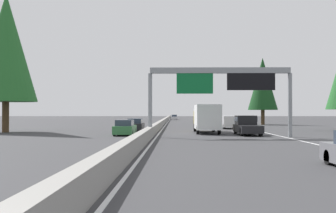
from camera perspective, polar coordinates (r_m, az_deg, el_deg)
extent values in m
plane|color=#38383A|center=(62.02, -0.73, -2.84)|extent=(320.00, 320.00, 0.00)
cube|color=gray|center=(82.00, -0.50, -2.03)|extent=(180.00, 0.56, 0.90)
cube|color=silver|center=(72.62, 8.65, -2.53)|extent=(160.00, 0.16, 0.01)
cube|color=silver|center=(72.00, -0.28, -2.56)|extent=(160.00, 0.16, 0.01)
cylinder|color=gray|center=(35.33, -2.57, 0.19)|extent=(0.36, 0.36, 5.62)
cylinder|color=gray|center=(36.67, 17.02, 0.19)|extent=(0.36, 0.36, 5.62)
cube|color=gray|center=(35.66, 7.40, 5.12)|extent=(0.50, 12.32, 0.50)
cube|color=#0C602D|center=(35.24, 3.84, 3.39)|extent=(0.12, 3.20, 1.90)
cube|color=black|center=(35.83, 11.75, 3.49)|extent=(0.16, 4.20, 1.50)
cylinder|color=black|center=(18.01, 21.98, -6.73)|extent=(0.64, 0.22, 0.64)
cube|color=black|center=(39.09, 11.28, -3.12)|extent=(5.60, 2.00, 0.70)
cube|color=black|center=(40.06, 11.02, -1.92)|extent=(2.24, 1.84, 0.90)
cube|color=#2D3847|center=(40.06, 11.02, -1.79)|extent=(2.02, 1.92, 0.41)
cylinder|color=black|center=(40.78, 9.62, -3.32)|extent=(0.80, 0.28, 0.80)
cylinder|color=black|center=(41.07, 12.00, -3.30)|extent=(0.80, 0.28, 0.80)
cylinder|color=black|center=(37.13, 10.48, -3.57)|extent=(0.80, 0.28, 0.80)
cylinder|color=black|center=(37.45, 13.08, -3.54)|extent=(0.80, 0.28, 0.80)
cube|color=silver|center=(54.09, 8.68, -2.10)|extent=(5.00, 1.95, 1.44)
cube|color=#2D3847|center=(51.81, 9.02, -1.88)|extent=(0.08, 1.48, 0.56)
cylinder|color=black|center=(55.69, 7.58, -2.70)|extent=(0.70, 0.24, 0.70)
cylinder|color=black|center=(55.91, 9.32, -2.69)|extent=(0.70, 0.24, 0.70)
cylinder|color=black|center=(52.32, 8.00, -2.83)|extent=(0.70, 0.24, 0.70)
cylinder|color=black|center=(52.55, 9.85, -2.81)|extent=(0.70, 0.24, 0.70)
cube|color=white|center=(118.44, 4.44, -1.08)|extent=(11.50, 2.50, 2.90)
cube|color=#2D3847|center=(118.44, 4.44, -0.90)|extent=(11.04, 2.55, 0.84)
cylinder|color=black|center=(122.42, 3.82, -1.61)|extent=(1.00, 0.30, 1.00)
cylinder|color=black|center=(122.54, 4.84, -1.60)|extent=(1.00, 0.30, 1.00)
cylinder|color=black|center=(114.38, 4.01, -1.66)|extent=(1.00, 0.30, 1.00)
cylinder|color=black|center=(114.51, 5.11, -1.66)|extent=(1.00, 0.30, 1.00)
cube|color=silver|center=(115.37, 0.91, -1.64)|extent=(4.40, 1.80, 0.76)
cube|color=#2D3847|center=(115.15, 0.90, -1.31)|extent=(2.46, 1.51, 0.56)
cylinder|color=black|center=(116.79, 0.52, -1.73)|extent=(0.64, 0.22, 0.64)
cylinder|color=black|center=(116.78, 1.29, -1.73)|extent=(0.64, 0.22, 0.64)
cylinder|color=black|center=(113.97, 0.51, -1.76)|extent=(0.64, 0.22, 0.64)
cylinder|color=black|center=(113.97, 1.30, -1.76)|extent=(0.64, 0.22, 0.64)
cube|color=white|center=(41.45, 5.60, -1.49)|extent=(6.12, 2.40, 2.50)
cube|color=#AD931E|center=(45.69, 5.18, -1.81)|extent=(2.38, 2.30, 1.90)
cylinder|color=black|center=(45.48, 3.87, -3.01)|extent=(0.90, 0.28, 0.90)
cylinder|color=black|center=(45.64, 6.53, -3.00)|extent=(0.90, 0.28, 0.90)
cylinder|color=black|center=(39.72, 4.27, -3.33)|extent=(0.90, 0.28, 0.90)
cylinder|color=black|center=(39.89, 7.32, -3.31)|extent=(0.90, 0.28, 0.90)
cube|color=#2D6B38|center=(38.35, -6.15, -3.30)|extent=(4.40, 1.80, 0.76)
cube|color=#2D3847|center=(38.11, -6.19, -2.32)|extent=(2.46, 1.51, 0.56)
cylinder|color=black|center=(39.86, -7.03, -3.50)|extent=(0.64, 0.22, 0.64)
cylinder|color=black|center=(39.67, -4.76, -3.52)|extent=(0.64, 0.22, 0.64)
cylinder|color=black|center=(37.08, -7.64, -3.70)|extent=(0.64, 0.22, 0.64)
cylinder|color=black|center=(36.87, -5.21, -3.72)|extent=(0.64, 0.22, 0.64)
cube|color=black|center=(46.73, -4.66, -2.85)|extent=(4.40, 1.80, 0.76)
cube|color=#2D3847|center=(46.49, -4.68, -2.05)|extent=(2.46, 1.51, 0.56)
cylinder|color=black|center=(48.22, -5.42, -3.04)|extent=(0.64, 0.22, 0.64)
cylinder|color=black|center=(48.07, -3.55, -3.05)|extent=(0.64, 0.22, 0.64)
cylinder|color=black|center=(45.43, -5.83, -3.17)|extent=(0.64, 0.22, 0.64)
cylinder|color=black|center=(45.26, -3.84, -3.19)|extent=(0.64, 0.22, 0.64)
cylinder|color=#4C3823|center=(72.24, 13.37, -1.50)|extent=(0.64, 0.64, 2.60)
cone|color=#143D19|center=(72.41, 13.36, 3.17)|extent=(5.19, 5.19, 9.21)
cylinder|color=#4C3823|center=(46.95, -22.16, -1.38)|extent=(0.73, 0.73, 3.35)
cone|color=#236028|center=(47.48, -22.11, 7.85)|extent=(6.71, 6.71, 11.89)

